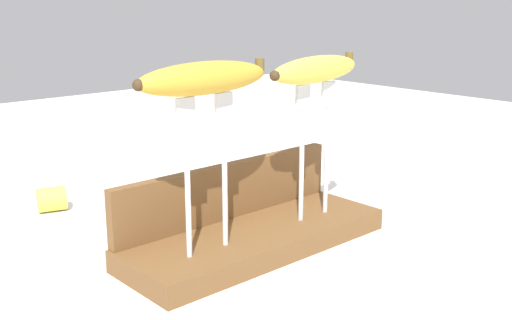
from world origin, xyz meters
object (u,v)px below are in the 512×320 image
at_px(fork_stand_left, 206,161).
at_px(banana_raised_right, 316,69).
at_px(banana_raised_left, 204,78).
at_px(fork_stand_right, 315,139).
at_px(fork_fallen_near, 494,196).
at_px(banana_chunk_near, 52,199).

bearing_deg(fork_stand_left, banana_raised_right, -0.00).
xyz_separation_m(fork_stand_left, banana_raised_left, (-0.00, -0.00, 0.10)).
height_order(fork_stand_right, banana_raised_left, banana_raised_left).
bearing_deg(banana_raised_right, fork_fallen_near, -14.15).
distance_m(fork_stand_left, banana_chunk_near, 0.39).
relative_size(fork_fallen_near, banana_chunk_near, 3.44).
relative_size(fork_stand_right, banana_chunk_near, 3.60).
bearing_deg(fork_fallen_near, fork_stand_left, 170.64).
bearing_deg(fork_stand_left, banana_raised_left, -179.99).
bearing_deg(banana_raised_left, banana_raised_right, -0.00).
xyz_separation_m(fork_fallen_near, banana_chunk_near, (-0.62, 0.46, 0.02)).
xyz_separation_m(banana_raised_left, banana_chunk_near, (-0.04, 0.37, -0.23)).
relative_size(fork_stand_left, banana_raised_right, 1.01).
height_order(banana_raised_left, fork_fallen_near, banana_raised_left).
distance_m(fork_stand_right, banana_raised_left, 0.22).
bearing_deg(banana_raised_left, fork_fallen_near, -9.35).
height_order(fork_stand_right, banana_chunk_near, fork_stand_right).
xyz_separation_m(banana_raised_right, banana_chunk_near, (-0.24, 0.37, -0.23)).
xyz_separation_m(banana_raised_left, banana_raised_right, (0.20, -0.00, -0.00)).
distance_m(banana_raised_left, banana_chunk_near, 0.44).
bearing_deg(fork_stand_right, banana_raised_left, -180.00).
bearing_deg(fork_fallen_near, banana_raised_right, 165.85).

